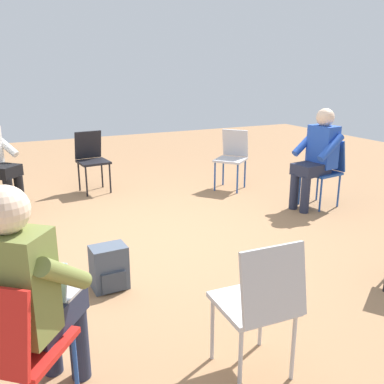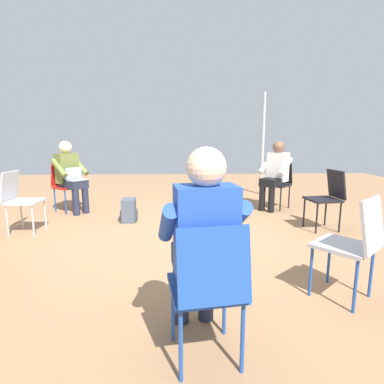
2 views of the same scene
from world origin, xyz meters
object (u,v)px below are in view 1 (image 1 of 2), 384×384
at_px(chair_southeast, 232,155).
at_px(chair_east, 91,157).
at_px(chair_west, 260,300).
at_px(chair_south, 325,167).
at_px(person_in_blue, 317,153).
at_px(backpack_near_laptop_user, 109,270).
at_px(person_with_laptop, 29,290).
at_px(chair_northwest, 11,346).

distance_m(chair_southeast, chair_east, 2.01).
distance_m(chair_west, chair_east, 4.26).
relative_size(chair_south, person_in_blue, 0.69).
bearing_deg(backpack_near_laptop_user, chair_southeast, -48.51).
height_order(chair_west, chair_southeast, same).
bearing_deg(backpack_near_laptop_user, person_in_blue, -72.52).
relative_size(chair_south, chair_southeast, 1.00).
distance_m(chair_south, person_with_laptop, 4.24).
bearing_deg(chair_northwest, chair_west, 32.11).
xyz_separation_m(chair_west, chair_southeast, (3.52, -1.93, 0.00)).
bearing_deg(chair_south, person_with_laptop, 110.59).
bearing_deg(chair_east, person_with_laptop, 67.71).
xyz_separation_m(chair_south, chair_southeast, (1.20, 0.64, 0.00)).
relative_size(chair_west, chair_south, 1.00).
height_order(chair_northwest, person_in_blue, person_in_blue).
distance_m(chair_northwest, backpack_near_laptop_user, 1.48).
height_order(chair_west, chair_east, same).
distance_m(chair_northwest, person_with_laptop, 0.26).
relative_size(chair_east, person_with_laptop, 0.69).
xyz_separation_m(chair_northwest, person_with_laptop, (0.13, -0.11, 0.20)).
height_order(chair_southeast, chair_east, same).
bearing_deg(person_in_blue, backpack_near_laptop_user, 99.50).
relative_size(chair_northwest, backpack_near_laptop_user, 2.36).
relative_size(chair_northwest, chair_southeast, 1.00).
distance_m(chair_east, backpack_near_laptop_user, 2.94).
distance_m(chair_west, chair_south, 3.46).
height_order(chair_south, chair_southeast, same).
relative_size(chair_west, person_in_blue, 0.69).
distance_m(chair_northwest, chair_south, 4.39).
height_order(chair_south, person_in_blue, person_in_blue).
distance_m(chair_northwest, chair_east, 4.30).
height_order(chair_northwest, person_with_laptop, person_with_laptop).
bearing_deg(chair_south, chair_southeast, 20.16).
xyz_separation_m(person_with_laptop, backpack_near_laptop_user, (1.09, -0.66, -0.53)).
bearing_deg(chair_west, chair_northwest, 175.09).
bearing_deg(person_with_laptop, chair_south, 68.02).
xyz_separation_m(chair_southeast, person_with_laptop, (-3.23, 3.08, 0.20)).
height_order(chair_west, chair_northwest, same).
height_order(chair_south, backpack_near_laptop_user, chair_south).
distance_m(chair_southeast, backpack_near_laptop_user, 3.24).
height_order(chair_west, backpack_near_laptop_user, chair_west).
relative_size(chair_southeast, backpack_near_laptop_user, 2.36).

